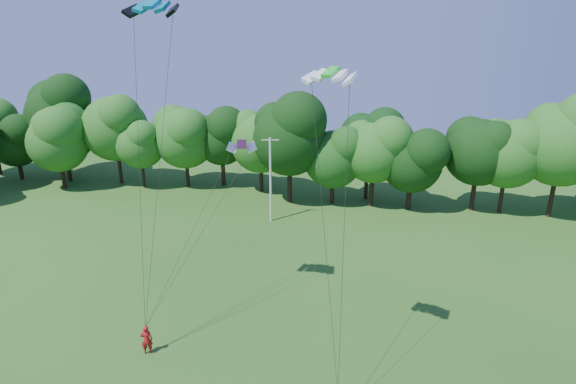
# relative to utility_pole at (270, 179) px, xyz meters

# --- Properties ---
(utility_pole) EXTENTS (1.76, 0.39, 8.87)m
(utility_pole) POSITION_rel_utility_pole_xyz_m (0.00, 0.00, 0.00)
(utility_pole) COLOR silver
(utility_pole) RESTS_ON ground
(kite_flyer_left) EXTENTS (0.80, 0.66, 1.88)m
(kite_flyer_left) POSITION_rel_utility_pole_xyz_m (-2.53, -22.28, -3.60)
(kite_flyer_left) COLOR #B01617
(kite_flyer_left) RESTS_ON ground
(kite_teal) EXTENTS (2.87, 1.27, 0.66)m
(kite_teal) POSITION_rel_utility_pole_xyz_m (-2.04, -18.78, 15.16)
(kite_teal) COLOR #057798
(kite_teal) RESTS_ON ground
(kite_green) EXTENTS (2.62, 1.82, 0.49)m
(kite_green) POSITION_rel_utility_pole_xyz_m (7.92, -21.90, 11.88)
(kite_green) COLOR #20D931
(kite_green) RESTS_ON ground
(kite_pink) EXTENTS (2.09, 1.37, 0.46)m
(kite_pink) POSITION_rel_utility_pole_xyz_m (1.51, -14.85, 6.83)
(kite_pink) COLOR #C9386B
(kite_pink) RESTS_ON ground
(tree_back_west) EXTENTS (8.62, 8.62, 12.53)m
(tree_back_west) POSITION_rel_utility_pole_xyz_m (-30.16, 9.21, 3.29)
(tree_back_west) COLOR black
(tree_back_west) RESTS_ON ground
(tree_back_center) EXTENTS (7.86, 7.86, 11.43)m
(tree_back_center) POSITION_rel_utility_pole_xyz_m (9.62, 9.10, 2.60)
(tree_back_center) COLOR black
(tree_back_center) RESTS_ON ground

